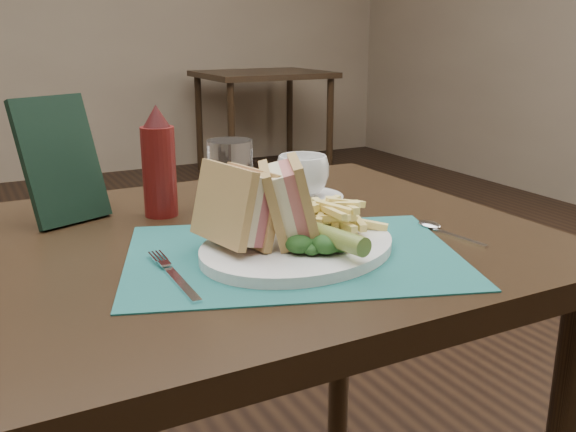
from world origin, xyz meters
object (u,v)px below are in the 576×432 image
object	(u,v)px
plate	(298,247)
check_presenter	(61,160)
sandwich_half_b	(273,201)
saucer	(302,198)
coffee_cup	(303,176)
ketchup_bottle	(159,161)
placemat	(293,255)
sandwich_half_a	(223,208)
drinking_glass	(231,179)
table_bg_right	(263,123)

from	to	relation	value
plate	check_presenter	world-z (taller)	check_presenter
sandwich_half_b	saucer	world-z (taller)	sandwich_half_b
coffee_cup	ketchup_bottle	distance (m)	0.26
placemat	check_presenter	bearing A→B (deg)	127.20
coffee_cup	check_presenter	world-z (taller)	check_presenter
placemat	sandwich_half_a	bearing A→B (deg)	162.10
sandwich_half_b	ketchup_bottle	size ratio (longest dim) A/B	0.63
saucer	drinking_glass	xyz separation A→B (m)	(-0.16, -0.04, 0.06)
plate	ketchup_bottle	distance (m)	0.31
placemat	plate	world-z (taller)	plate
drinking_glass	plate	bearing A→B (deg)	-86.54
sandwich_half_b	ketchup_bottle	distance (m)	0.27
placemat	saucer	xyz separation A→B (m)	(0.16, 0.25, 0.00)
sandwich_half_b	drinking_glass	xyz separation A→B (m)	(0.01, 0.19, -0.01)
table_bg_right	sandwich_half_a	bearing A→B (deg)	-116.34
ketchup_bottle	table_bg_right	bearing A→B (deg)	61.79
placemat	plate	size ratio (longest dim) A/B	1.52
sandwich_half_b	coffee_cup	distance (m)	0.28
placemat	drinking_glass	size ratio (longest dim) A/B	3.51
sandwich_half_a	ketchup_bottle	world-z (taller)	ketchup_bottle
table_bg_right	check_presenter	xyz separation A→B (m)	(-1.91, -3.25, 0.48)
sandwich_half_b	coffee_cup	size ratio (longest dim) A/B	1.23
sandwich_half_b	coffee_cup	bearing A→B (deg)	75.95
table_bg_right	placemat	xyz separation A→B (m)	(-1.67, -3.58, 0.38)
plate	table_bg_right	bearing A→B (deg)	45.68
ketchup_bottle	sandwich_half_b	bearing A→B (deg)	-71.47
check_presenter	saucer	bearing A→B (deg)	-32.08
coffee_cup	check_presenter	bearing A→B (deg)	169.69
placemat	ketchup_bottle	size ratio (longest dim) A/B	2.45
table_bg_right	ketchup_bottle	distance (m)	3.77
placemat	check_presenter	xyz separation A→B (m)	(-0.25, 0.33, 0.10)
plate	ketchup_bottle	bearing A→B (deg)	92.68
sandwich_half_a	check_presenter	distance (m)	0.34
drinking_glass	coffee_cup	bearing A→B (deg)	13.64
sandwich_half_b	check_presenter	bearing A→B (deg)	151.13
check_presenter	plate	bearing A→B (deg)	-72.74
check_presenter	drinking_glass	bearing A→B (deg)	-46.06
table_bg_right	ketchup_bottle	bearing A→B (deg)	-118.21
saucer	ketchup_bottle	world-z (taller)	ketchup_bottle
saucer	coffee_cup	size ratio (longest dim) A/B	1.59
table_bg_right	coffee_cup	xyz separation A→B (m)	(-1.51, -3.32, 0.42)
sandwich_half_a	sandwich_half_b	xyz separation A→B (m)	(0.07, -0.00, 0.00)
placemat	sandwich_half_b	size ratio (longest dim) A/B	3.92
ketchup_bottle	check_presenter	world-z (taller)	check_presenter
sandwich_half_a	check_presenter	world-z (taller)	check_presenter
saucer	table_bg_right	bearing A→B (deg)	65.55
drinking_glass	check_presenter	distance (m)	0.27
sandwich_half_a	saucer	bearing A→B (deg)	30.29
ketchup_bottle	coffee_cup	bearing A→B (deg)	-6.42
placemat	saucer	world-z (taller)	saucer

